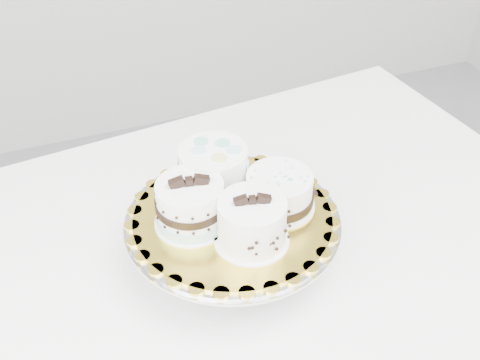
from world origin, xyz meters
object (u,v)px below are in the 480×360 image
object	(u,v)px
cake_stand	(233,231)
cake_dots	(214,170)
cake_banded	(191,206)
cake_ribbon	(280,192)
cake_swirl	(252,223)
cake_board	(233,217)
table	(232,284)

from	to	relation	value
cake_stand	cake_dots	xyz separation A→B (m)	(-0.01, 0.07, 0.07)
cake_banded	cake_dots	distance (m)	0.08
cake_dots	cake_ribbon	size ratio (longest dim) A/B	1.17
cake_swirl	cake_banded	size ratio (longest dim) A/B	1.03
cake_swirl	cake_dots	world-z (taller)	cake_swirl
cake_swirl	cake_dots	xyz separation A→B (m)	(-0.01, 0.13, 0.01)
cake_ribbon	cake_board	bearing A→B (deg)	171.90
cake_banded	cake_ribbon	size ratio (longest dim) A/B	0.96
cake_stand	cake_banded	xyz separation A→B (m)	(-0.06, 0.01, 0.07)
cake_swirl	cake_stand	bearing A→B (deg)	110.37
cake_banded	cake_stand	bearing A→B (deg)	2.82
table	cake_swirl	distance (m)	0.22
cake_stand	cake_swirl	xyz separation A→B (m)	(0.01, -0.06, 0.07)
cake_board	cake_ribbon	size ratio (longest dim) A/B	2.57
cake_board	cake_banded	size ratio (longest dim) A/B	2.67
cake_board	cake_swirl	bearing A→B (deg)	-82.87
table	cake_dots	bearing A→B (deg)	92.15
cake_dots	cake_ribbon	bearing A→B (deg)	-21.11
cake_dots	cake_swirl	bearing A→B (deg)	-63.11
table	cake_ribbon	bearing A→B (deg)	-20.86
table	cake_board	size ratio (longest dim) A/B	4.31
cake_stand	cake_ribbon	bearing A→B (deg)	-3.03
cake_board	cake_swirl	xyz separation A→B (m)	(0.01, -0.06, 0.04)
cake_swirl	cake_dots	distance (m)	0.13
cake_dots	cake_ribbon	distance (m)	0.11
cake_banded	cake_swirl	bearing A→B (deg)	-34.64
table	cake_banded	size ratio (longest dim) A/B	11.50
cake_board	cake_ribbon	xyz separation A→B (m)	(0.07, -0.00, 0.03)
cake_swirl	cake_ribbon	xyz separation A→B (m)	(0.07, 0.06, -0.01)
table	cake_dots	world-z (taller)	cake_dots
cake_banded	cake_board	bearing A→B (deg)	2.82
cake_dots	cake_banded	bearing A→B (deg)	-111.39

